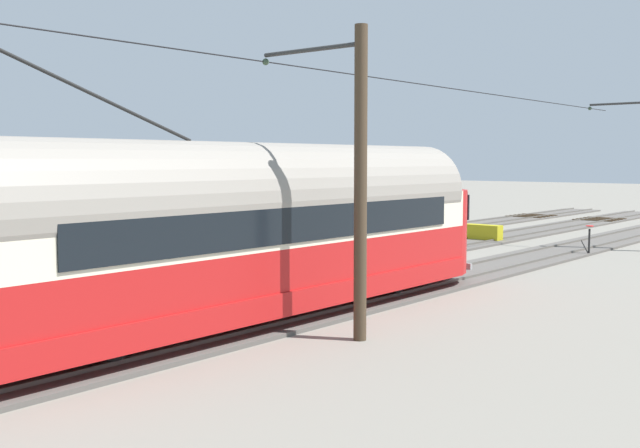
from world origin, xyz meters
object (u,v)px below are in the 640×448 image
at_px(switch_stand, 589,239).
at_px(spare_tie_stack, 249,240).
at_px(vintage_streetcar, 263,229).
at_px(track_end_bumper, 483,233).
at_px(boxcar_adjacent, 191,207).
at_px(catenary_pole_mid_near, 357,177).

distance_m(switch_stand, spare_tie_stack, 14.68).
distance_m(vintage_streetcar, switch_stand, 17.79).
relative_size(vintage_streetcar, track_end_bumper, 9.47).
xyz_separation_m(switch_stand, track_end_bumper, (5.89, -2.17, -0.30)).
relative_size(boxcar_adjacent, spare_tie_stack, 5.70).
xyz_separation_m(vintage_streetcar, track_end_bumper, (4.60, -19.84, -1.86)).
distance_m(vintage_streetcar, track_end_bumper, 20.45).
height_order(boxcar_adjacent, catenary_pole_mid_near, catenary_pole_mid_near).
distance_m(boxcar_adjacent, catenary_pole_mid_near, 13.16).
bearing_deg(vintage_streetcar, catenary_pole_mid_near, -177.25).
bearing_deg(catenary_pole_mid_near, switch_stand, -85.45).
relative_size(vintage_streetcar, catenary_pole_mid_near, 2.53).
relative_size(catenary_pole_mid_near, spare_tie_stack, 2.81).
distance_m(boxcar_adjacent, track_end_bumper, 15.05).
xyz_separation_m(vintage_streetcar, boxcar_adjacent, (9.19, -5.61, -0.09)).
bearing_deg(boxcar_adjacent, switch_stand, -131.01).
distance_m(switch_stand, track_end_bumper, 6.29).
distance_m(vintage_streetcar, spare_tie_stack, 16.60).
bearing_deg(vintage_streetcar, spare_tie_stack, -43.54).
bearing_deg(catenary_pole_mid_near, boxcar_adjacent, -24.78).
bearing_deg(switch_stand, spare_tie_stack, 25.51).
xyz_separation_m(boxcar_adjacent, track_end_bumper, (-4.59, -14.22, -1.76)).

